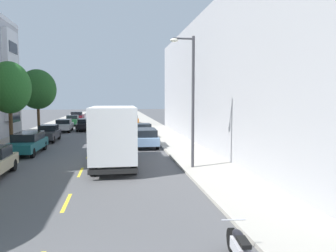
{
  "coord_description": "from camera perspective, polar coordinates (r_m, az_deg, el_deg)",
  "views": [
    {
      "loc": [
        1.88,
        -5.16,
        3.97
      ],
      "look_at": [
        6.38,
        21.52,
        1.57
      ],
      "focal_mm": 33.61,
      "sensor_mm": 36.0,
      "label": 1
    }
  ],
  "objects": [
    {
      "name": "apartment_block_opposite",
      "position": [
        27.84,
        15.71,
        7.73
      ],
      "size": [
        10.0,
        36.0,
        10.71
      ],
      "primitive_type": "cube",
      "color": "#A8A8AD",
      "rests_on": "ground_plane"
    },
    {
      "name": "moving_black_sedan",
      "position": [
        40.12,
        -14.81,
        0.29
      ],
      "size": [
        1.8,
        4.5,
        1.43
      ],
      "color": "black",
      "rests_on": "ground_plane"
    },
    {
      "name": "parked_motorcycle",
      "position": [
        8.17,
        12.91,
        -20.89
      ],
      "size": [
        0.62,
        2.05,
        0.9
      ],
      "color": "black",
      "rests_on": "ground_plane"
    },
    {
      "name": "parked_wagon_sky",
      "position": [
        25.75,
        -4.09,
        -2.01
      ],
      "size": [
        1.89,
        4.73,
        1.5
      ],
      "color": "#7A9EC6",
      "rests_on": "ground_plane"
    },
    {
      "name": "parked_hatchback_orange",
      "position": [
        48.31,
        -6.53,
        1.21
      ],
      "size": [
        1.8,
        4.02,
        1.5
      ],
      "color": "orange",
      "rests_on": "ground_plane"
    },
    {
      "name": "parked_hatchback_charcoal",
      "position": [
        31.0,
        -20.98,
        -1.22
      ],
      "size": [
        1.8,
        4.03,
        1.5
      ],
      "color": "#333338",
      "rests_on": "ground_plane"
    },
    {
      "name": "sidewalk_right",
      "position": [
        33.8,
        -0.63,
        -1.56
      ],
      "size": [
        3.2,
        120.0,
        0.14
      ],
      "primitive_type": "cube",
      "color": "#A39E93",
      "rests_on": "ground_plane"
    },
    {
      "name": "street_tree_third",
      "position": [
        28.17,
        -26.84,
        6.21
      ],
      "size": [
        3.3,
        3.3,
        6.75
      ],
      "color": "#47331E",
      "rests_on": "sidewalk_left"
    },
    {
      "name": "parked_hatchback_white",
      "position": [
        31.13,
        -4.71,
        -0.88
      ],
      "size": [
        1.85,
        4.05,
        1.5
      ],
      "color": "silver",
      "rests_on": "ground_plane"
    },
    {
      "name": "sidewalk_left",
      "position": [
        34.58,
        -24.58,
        -1.87
      ],
      "size": [
        3.2,
        120.0,
        0.14
      ],
      "primitive_type": "cube",
      "color": "#A39E93",
      "rests_on": "ground_plane"
    },
    {
      "name": "parked_pickup_burgundy",
      "position": [
        55.31,
        -16.13,
        1.6
      ],
      "size": [
        2.15,
        5.35,
        1.73
      ],
      "color": "maroon",
      "rests_on": "ground_plane"
    },
    {
      "name": "street_tree_farthest",
      "position": [
        37.18,
        -22.58,
        6.15
      ],
      "size": [
        3.93,
        3.93,
        6.96
      ],
      "color": "#47331E",
      "rests_on": "sidewalk_left"
    },
    {
      "name": "ground_plane",
      "position": [
        35.44,
        -12.56,
        -1.49
      ],
      "size": [
        160.0,
        160.0,
        0.0
      ],
      "primitive_type": "plane",
      "color": "#4C4C4F"
    },
    {
      "name": "street_lamp",
      "position": [
        17.27,
        4.1,
        6.04
      ],
      "size": [
        1.35,
        0.28,
        7.16
      ],
      "color": "#38383D",
      "rests_on": "sidewalk_right"
    },
    {
      "name": "parked_hatchback_forest",
      "position": [
        47.73,
        -16.97,
        0.98
      ],
      "size": [
        1.75,
        4.01,
        1.5
      ],
      "color": "#194C28",
      "rests_on": "ground_plane"
    },
    {
      "name": "parked_wagon_teal",
      "position": [
        24.69,
        -24.12,
        -2.75
      ],
      "size": [
        1.96,
        4.75,
        1.5
      ],
      "color": "#195B60",
      "rests_on": "ground_plane"
    },
    {
      "name": "parked_sedan_silver",
      "position": [
        39.74,
        -18.37,
        0.15
      ],
      "size": [
        1.85,
        4.52,
        1.43
      ],
      "color": "#B2B5BA",
      "rests_on": "ground_plane"
    },
    {
      "name": "lane_centerline_dashes",
      "position": [
        29.98,
        -13.1,
        -2.67
      ],
      "size": [
        0.14,
        47.2,
        0.01
      ],
      "color": "yellow",
      "rests_on": "ground_plane"
    },
    {
      "name": "delivery_box_truck",
      "position": [
        18.5,
        -9.78,
        -1.27
      ],
      "size": [
        2.52,
        7.1,
        3.5
      ],
      "color": "white",
      "rests_on": "ground_plane"
    }
  ]
}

